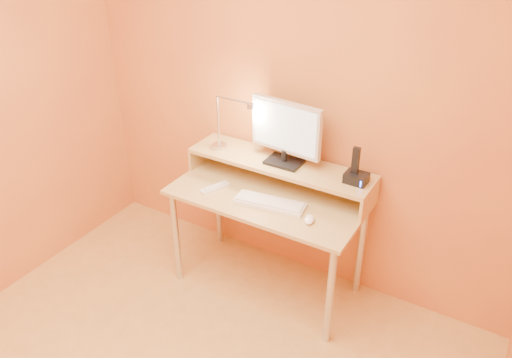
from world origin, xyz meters
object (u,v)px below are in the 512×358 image
Objects in this scene: monitor_panel at (286,127)px; mouse at (309,219)px; phone_dock at (356,178)px; lamp_base at (219,146)px; keyboard at (270,203)px; remote_control at (215,188)px.

mouse is at bearing -37.13° from monitor_panel.
phone_dock is 1.37× the size of mouse.
lamp_base is at bearing 143.07° from mouse.
lamp_base is 0.83m from mouse.
phone_dock is 0.31× the size of keyboard.
phone_dock is at bearing 4.75° from monitor_panel.
mouse reaches higher than keyboard.
lamp_base is 0.24× the size of keyboard.
monitor_panel is at bearing 58.58° from remote_control.
keyboard is 0.28m from mouse.
keyboard is 0.38m from remote_control.
phone_dock is at bearing 42.59° from mouse.
lamp_base is at bearing 149.08° from keyboard.
lamp_base is 1.06× the size of mouse.
monitor_panel is 0.52m from lamp_base.
monitor_panel is 0.59m from remote_control.
monitor_panel is 4.99× the size of mouse.
lamp_base is at bearing -176.79° from phone_dock.
phone_dock is at bearing 21.93° from keyboard.
monitor_panel reaches higher than phone_dock.
monitor_panel is 1.12× the size of keyboard.
phone_dock is 0.53m from keyboard.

